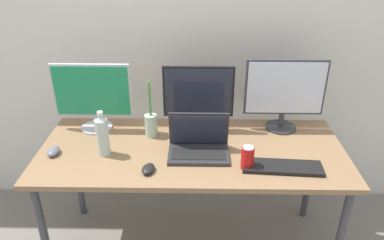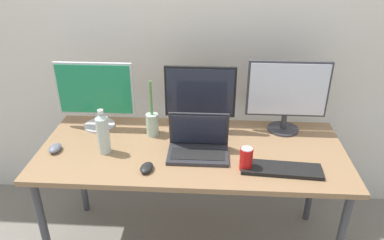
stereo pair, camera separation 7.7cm
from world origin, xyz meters
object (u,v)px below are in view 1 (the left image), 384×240
Objects in this scene: monitor_left at (93,95)px; keyboard_main at (282,167)px; laptop_silver at (199,144)px; soda_can_near_keyboard at (248,158)px; monitor_right at (285,92)px; mouse_by_laptop at (148,169)px; mouse_by_keyboard at (54,151)px; bamboo_vase at (151,124)px; water_bottle at (103,135)px; monitor_center at (198,97)px; work_desk at (192,158)px.

keyboard_main is (1.06, -0.41, -0.21)m from monitor_left.
soda_can_near_keyboard is (0.25, -0.14, 0.01)m from laptop_silver.
laptop_silver is (0.63, -0.27, -0.17)m from monitor_left.
mouse_by_laptop is at bearing -148.00° from monitor_right.
mouse_by_keyboard reaches higher than mouse_by_laptop.
monitor_right reaches higher than monitor_left.
mouse_by_laptop is (0.37, -0.45, -0.21)m from monitor_left.
monitor_right is 0.81m from bamboo_vase.
mouse_by_keyboard is 0.30m from water_bottle.
monitor_center is 0.60m from water_bottle.
keyboard_main is at bearing -21.35° from monitor_left.
monitor_left is 1.16m from keyboard_main.
water_bottle is at bearing -138.35° from bamboo_vase.
laptop_silver is 2.60× the size of soda_can_near_keyboard.
monitor_right reaches higher than bamboo_vase.
monitor_right reaches higher than work_desk.
laptop_silver is 3.36× the size of mouse_by_keyboard.
keyboard_main is (-0.08, -0.44, -0.23)m from monitor_right.
soda_can_near_keyboard is at bearing -31.87° from bamboo_vase.
monitor_center is at bearing 70.52° from mouse_by_laptop.
work_desk is at bearing 146.93° from soda_can_near_keyboard.
water_bottle is at bearing 157.08° from mouse_by_laptop.
monitor_left reaches higher than keyboard_main.
mouse_by_keyboard is 0.56m from mouse_by_laptop.
mouse_by_laptop is at bearing -118.58° from monitor_center.
keyboard_main is at bearing -18.67° from laptop_silver.
monitor_right reaches higher than laptop_silver.
mouse_by_laptop is (-0.22, -0.23, 0.08)m from work_desk.
monitor_right is 1.84× the size of water_bottle.
mouse_by_keyboard reaches higher than work_desk.
keyboard_main is at bearing 12.27° from mouse_by_laptop.
laptop_silver reaches higher than soda_can_near_keyboard.
bamboo_vase is (-0.28, 0.19, 0.02)m from laptop_silver.
monitor_center is 1.02× the size of keyboard_main.
monitor_left is at bearing 154.89° from soda_can_near_keyboard.
monitor_right reaches higher than water_bottle.
monitor_left reaches higher than soda_can_near_keyboard.
keyboard_main is (0.43, -0.42, -0.20)m from monitor_center.
monitor_right is 0.61m from laptop_silver.
bamboo_vase reaches higher than water_bottle.
work_desk is 5.21× the size of laptop_silver.
monitor_center reaches higher than water_bottle.
water_bottle is at bearing -162.94° from monitor_right.
keyboard_main is 4.19× the size of mouse_by_keyboard.
mouse_by_laptop is (-0.76, -0.48, -0.23)m from monitor_right.
laptop_silver reaches higher than mouse_by_laptop.
work_desk is at bearing 55.22° from mouse_by_laptop.
monitor_right is (1.13, 0.02, 0.02)m from monitor_left.
work_desk is 0.36m from monitor_center.
monitor_center is at bearing -178.51° from monitor_right.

